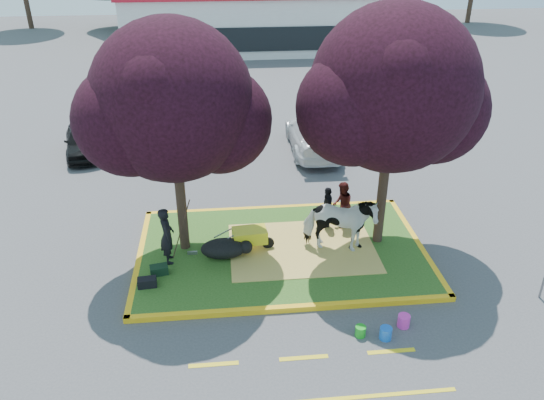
{
  "coord_description": "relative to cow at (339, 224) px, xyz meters",
  "views": [
    {
      "loc": [
        -1.59,
        -12.84,
        8.64
      ],
      "look_at": [
        -0.23,
        0.5,
        1.51
      ],
      "focal_mm": 35.0,
      "sensor_mm": 36.0,
      "label": 1
    }
  ],
  "objects": [
    {
      "name": "curb_left",
      "position": [
        -5.69,
        0.23,
        -0.95
      ],
      "size": [
        0.16,
        5.3,
        0.15
      ],
      "primitive_type": "cube",
      "color": "yellow",
      "rests_on": "ground"
    },
    {
      "name": "car_white",
      "position": [
        0.63,
        7.85,
        -0.32
      ],
      "size": [
        2.04,
        4.88,
        1.41
      ],
      "primitive_type": "imported",
      "rotation": [
        0.0,
        0.0,
        3.13
      ],
      "color": "white",
      "rests_on": "ground"
    },
    {
      "name": "handler",
      "position": [
        -4.81,
        -0.05,
        -0.05
      ],
      "size": [
        0.49,
        0.66,
        1.66
      ],
      "primitive_type": "imported",
      "rotation": [
        0.0,
        0.0,
        1.73
      ],
      "color": "black",
      "rests_on": "median_island"
    },
    {
      "name": "fire_lane_stripe_c",
      "position": [
        0.39,
        -3.97,
        -1.02
      ],
      "size": [
        1.1,
        0.12,
        0.01
      ],
      "primitive_type": "cube",
      "color": "yellow",
      "rests_on": "ground"
    },
    {
      "name": "curb_far",
      "position": [
        -1.61,
        2.81,
        -0.95
      ],
      "size": [
        8.3,
        0.16,
        0.15
      ],
      "primitive_type": "cube",
      "color": "yellow",
      "rests_on": "ground"
    },
    {
      "name": "straw_bedding",
      "position": [
        -1.01,
        0.23,
        -0.87
      ],
      "size": [
        4.2,
        3.0,
        0.01
      ],
      "primitive_type": "cube",
      "color": "#E1CA5C",
      "rests_on": "median_island"
    },
    {
      "name": "cow",
      "position": [
        0.0,
        0.0,
        0.0
      ],
      "size": [
        2.24,
        1.43,
        1.75
      ],
      "primitive_type": "imported",
      "rotation": [
        0.0,
        0.0,
        1.32
      ],
      "color": "white",
      "rests_on": "median_island"
    },
    {
      "name": "visitor_a",
      "position": [
        0.39,
        1.35,
        -0.14
      ],
      "size": [
        0.68,
        0.81,
        1.48
      ],
      "primitive_type": "imported",
      "rotation": [
        0.0,
        0.0,
        -1.75
      ],
      "color": "#451513",
      "rests_on": "median_island"
    },
    {
      "name": "car_silver",
      "position": [
        -5.72,
        8.71,
        -0.3
      ],
      "size": [
        1.84,
        4.53,
        1.46
      ],
      "primitive_type": "imported",
      "rotation": [
        0.0,
        0.0,
        3.21
      ],
      "color": "#92969A",
      "rests_on": "ground"
    },
    {
      "name": "bucket_pink",
      "position": [
        0.93,
        -3.18,
        -0.87
      ],
      "size": [
        0.38,
        0.38,
        0.32
      ],
      "primitive_type": "cylinder",
      "rotation": [
        0.0,
        0.0,
        -0.36
      ],
      "color": "#FC38BC",
      "rests_on": "ground"
    },
    {
      "name": "fire_lane_stripe_a",
      "position": [
        -3.61,
        -3.97,
        -1.02
      ],
      "size": [
        1.1,
        0.12,
        0.01
      ],
      "primitive_type": "cube",
      "color": "yellow",
      "rests_on": "ground"
    },
    {
      "name": "retail_building",
      "position": [
        0.39,
        28.21,
        1.22
      ],
      "size": [
        20.4,
        8.4,
        4.4
      ],
      "color": "silver",
      "rests_on": "ground"
    },
    {
      "name": "car_black",
      "position": [
        -8.85,
        8.43,
        -0.42
      ],
      "size": [
        2.18,
        3.8,
        1.22
      ],
      "primitive_type": "imported",
      "rotation": [
        0.0,
        0.0,
        0.22
      ],
      "color": "black",
      "rests_on": "ground"
    },
    {
      "name": "median_island",
      "position": [
        -1.61,
        0.23,
        -0.95
      ],
      "size": [
        8.0,
        5.0,
        0.15
      ],
      "primitive_type": "cube",
      "color": "#254F18",
      "rests_on": "ground"
    },
    {
      "name": "car_grey",
      "position": [
        4.81,
        8.59,
        -0.39
      ],
      "size": [
        2.57,
        4.06,
        1.26
      ],
      "primitive_type": "imported",
      "rotation": [
        0.0,
        0.0,
        0.35
      ],
      "color": "slate",
      "rests_on": "ground"
    },
    {
      "name": "curb_right",
      "position": [
        2.47,
        0.23,
        -0.95
      ],
      "size": [
        0.16,
        5.3,
        0.15
      ],
      "primitive_type": "cube",
      "color": "yellow",
      "rests_on": "ground"
    },
    {
      "name": "tree_purple_right",
      "position": [
        1.32,
        0.41,
        3.53
      ],
      "size": [
        5.3,
        4.4,
        6.82
      ],
      "color": "black",
      "rests_on": "median_island"
    },
    {
      "name": "car_red",
      "position": [
        -3.52,
        8.9,
        -0.33
      ],
      "size": [
        2.99,
        5.3,
        1.4
      ],
      "primitive_type": "imported",
      "rotation": [
        0.0,
        0.0,
        -0.14
      ],
      "color": "maroon",
      "rests_on": "ground"
    },
    {
      "name": "fire_lane_stripe_b",
      "position": [
        -1.61,
        -3.97,
        -1.02
      ],
      "size": [
        1.1,
        0.12,
        0.01
      ],
      "primitive_type": "cube",
      "color": "yellow",
      "rests_on": "ground"
    },
    {
      "name": "bucket_green",
      "position": [
        -0.18,
        -3.4,
        -0.89
      ],
      "size": [
        0.26,
        0.26,
        0.27
      ],
      "primitive_type": "cylinder",
      "rotation": [
        0.0,
        0.0,
        0.05
      ],
      "color": "green",
      "rests_on": "ground"
    },
    {
      "name": "calf",
      "position": [
        -3.29,
        -0.01,
        -0.6
      ],
      "size": [
        1.4,
        0.94,
        0.56
      ],
      "primitive_type": "ellipsoid",
      "rotation": [
        0.0,
        0.0,
        0.18
      ],
      "color": "black",
      "rests_on": "median_island"
    },
    {
      "name": "visitor_b",
      "position": [
        -0.06,
        1.4,
        -0.21
      ],
      "size": [
        0.33,
        0.79,
        1.34
      ],
      "primitive_type": "imported",
      "rotation": [
        0.0,
        0.0,
        -1.58
      ],
      "color": "black",
      "rests_on": "median_island"
    },
    {
      "name": "wheelbarrow",
      "position": [
        -2.51,
        0.32,
        -0.42
      ],
      "size": [
        1.75,
        0.67,
        0.66
      ],
      "rotation": [
        0.0,
        0.0,
        0.1
      ],
      "color": "black",
      "rests_on": "median_island"
    },
    {
      "name": "gear_bag_green",
      "position": [
        -5.04,
        -0.65,
        -0.75
      ],
      "size": [
        0.52,
        0.38,
        0.25
      ],
      "primitive_type": "cube",
      "rotation": [
        0.0,
        0.0,
        0.21
      ],
      "color": "black",
      "rests_on": "median_island"
    },
    {
      "name": "curb_near",
      "position": [
        -1.61,
        -2.35,
        -0.95
      ],
      "size": [
        8.3,
        0.16,
        0.15
      ],
      "primitive_type": "cube",
      "color": "yellow",
      "rests_on": "ground"
    },
    {
      "name": "bucket_blue",
      "position": [
        0.38,
        -3.55,
        -0.87
      ],
      "size": [
        0.37,
        0.37,
        0.31
      ],
      "primitive_type": "cylinder",
      "rotation": [
        0.0,
        0.0,
        0.4
      ],
      "color": "blue",
      "rests_on": "ground"
    },
    {
      "name": "ground",
      "position": [
        -1.61,
        0.23,
        -1.03
      ],
      "size": [
        90.0,
        90.0,
        0.0
      ],
      "primitive_type": "plane",
      "color": "#424244",
      "rests_on": "ground"
    },
    {
      "name": "gear_bag_dark",
      "position": [
        -5.31,
        -1.18,
        -0.75
      ],
      "size": [
        0.51,
        0.31,
        0.25
      ],
      "primitive_type": "cube",
      "rotation": [
        0.0,
        0.0,
        0.09
      ],
      "color": "black",
      "rests_on": "median_island"
    },
    {
      "name": "tree_purple_left",
      "position": [
        -4.39,
        0.61,
        3.33
      ],
      "size": [
        5.06,
        4.2,
        6.51
      ],
      "color": "black",
      "rests_on": "median_island"
    }
  ]
}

